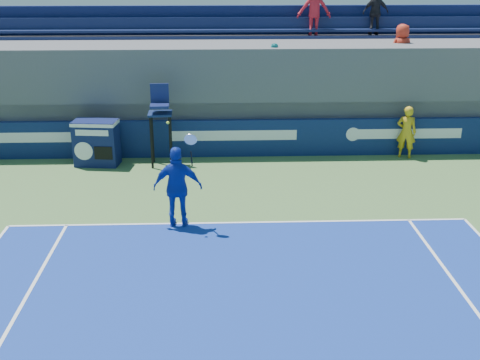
{
  "coord_description": "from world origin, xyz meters",
  "views": [
    {
      "loc": [
        -0.47,
        -1.28,
        5.98
      ],
      "look_at": [
        0.0,
        11.5,
        1.25
      ],
      "focal_mm": 45.0,
      "sensor_mm": 36.0,
      "label": 1
    }
  ],
  "objects_px": {
    "ball_person": "(406,132)",
    "match_clock": "(96,142)",
    "umpire_chair": "(160,117)",
    "tennis_player": "(178,187)"
  },
  "relations": [
    {
      "from": "ball_person",
      "to": "match_clock",
      "type": "distance_m",
      "value": 9.63
    },
    {
      "from": "ball_person",
      "to": "umpire_chair",
      "type": "height_order",
      "value": "umpire_chair"
    },
    {
      "from": "umpire_chair",
      "to": "tennis_player",
      "type": "height_order",
      "value": "tennis_player"
    },
    {
      "from": "match_clock",
      "to": "umpire_chair",
      "type": "relative_size",
      "value": 0.56
    },
    {
      "from": "match_clock",
      "to": "umpire_chair",
      "type": "xyz_separation_m",
      "value": [
        1.98,
        -0.08,
        0.79
      ]
    },
    {
      "from": "umpire_chair",
      "to": "ball_person",
      "type": "bearing_deg",
      "value": 3.41
    },
    {
      "from": "tennis_player",
      "to": "match_clock",
      "type": "bearing_deg",
      "value": 120.95
    },
    {
      "from": "match_clock",
      "to": "ball_person",
      "type": "bearing_deg",
      "value": 2.23
    },
    {
      "from": "ball_person",
      "to": "tennis_player",
      "type": "distance_m",
      "value": 8.48
    },
    {
      "from": "match_clock",
      "to": "tennis_player",
      "type": "bearing_deg",
      "value": -59.05
    }
  ]
}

